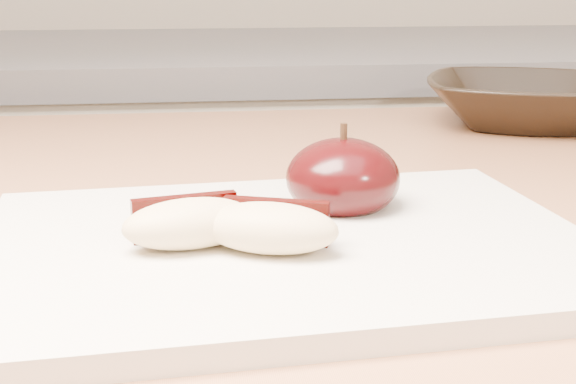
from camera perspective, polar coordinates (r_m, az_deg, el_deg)
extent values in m
cube|color=silver|center=(1.39, -3.87, -9.94)|extent=(2.40, 0.60, 0.90)
cube|color=slate|center=(1.26, -4.26, 9.63)|extent=(2.40, 0.62, 0.04)
cube|color=#A87149|center=(0.59, -0.55, -1.53)|extent=(1.64, 0.64, 0.04)
cube|color=silver|center=(0.44, 0.00, -3.98)|extent=(0.34, 0.26, 0.01)
ellipsoid|color=black|center=(0.49, 3.92, 0.98)|extent=(0.09, 0.09, 0.05)
cylinder|color=black|center=(0.48, 3.98, 4.29)|extent=(0.00, 0.00, 0.01)
ellipsoid|color=beige|center=(0.42, -6.91, -2.23)|extent=(0.08, 0.05, 0.03)
cube|color=black|center=(0.43, -7.35, -1.78)|extent=(0.06, 0.02, 0.02)
ellipsoid|color=beige|center=(0.41, -1.34, -2.57)|extent=(0.08, 0.06, 0.03)
cube|color=black|center=(0.42, -0.86, -2.08)|extent=(0.06, 0.02, 0.02)
imported|color=black|center=(0.84, 16.54, 6.16)|extent=(0.25, 0.25, 0.05)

